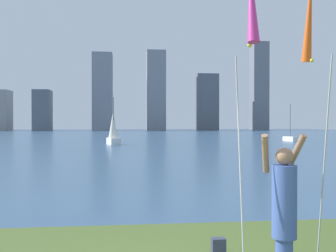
% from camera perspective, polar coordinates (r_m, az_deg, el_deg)
% --- Properties ---
extents(ground, '(120.00, 138.00, 0.12)m').
position_cam_1_polar(ground, '(54.92, -5.55, -1.77)').
color(ground, '#475B28').
extents(person, '(0.72, 0.53, 1.96)m').
position_cam_1_polar(person, '(5.85, 17.13, -10.92)').
color(person, '#3F59A5').
rests_on(person, ground).
extents(kite_flag_left, '(0.16, 0.90, 4.32)m').
position_cam_1_polar(kite_flag_left, '(5.31, 12.42, 16.83)').
color(kite_flag_left, '#B2B2B7').
rests_on(kite_flag_left, ground).
extents(kite_flag_right, '(0.16, 0.88, 4.58)m').
position_cam_1_polar(kite_flag_right, '(6.68, 20.64, 14.55)').
color(kite_flag_right, '#B2B2B7').
rests_on(kite_flag_right, ground).
extents(bag, '(0.22, 0.16, 0.26)m').
position_cam_1_polar(bag, '(6.43, 7.63, -17.53)').
color(bag, '#33384C').
rests_on(bag, ground).
extents(sailboat_0, '(1.46, 1.99, 4.56)m').
position_cam_1_polar(sailboat_0, '(36.78, -8.27, -0.66)').
color(sailboat_0, white).
rests_on(sailboat_0, ground).
extents(sailboat_6, '(1.06, 2.09, 4.30)m').
position_cam_1_polar(sailboat_6, '(45.54, 17.98, -1.81)').
color(sailboat_6, white).
rests_on(sailboat_6, ground).
extents(skyline_tower_1, '(4.18, 5.28, 10.54)m').
position_cam_1_polar(skyline_tower_1, '(102.77, -18.44, 2.24)').
color(skyline_tower_1, '#565B66').
rests_on(skyline_tower_1, ground).
extents(skyline_tower_2, '(5.33, 5.79, 21.00)m').
position_cam_1_polar(skyline_tower_2, '(104.91, -9.85, 5.09)').
color(skyline_tower_2, gray).
rests_on(skyline_tower_2, ground).
extents(skyline_tower_3, '(5.22, 5.48, 22.14)m').
position_cam_1_polar(skyline_tower_3, '(106.31, -1.84, 5.34)').
color(skyline_tower_3, gray).
rests_on(skyline_tower_3, ground).
extents(skyline_tower_4, '(6.18, 3.52, 15.99)m').
position_cam_1_polar(skyline_tower_4, '(108.32, 5.94, 3.62)').
color(skyline_tower_4, '#565B66').
rests_on(skyline_tower_4, ground).
extents(skyline_tower_5, '(4.48, 4.15, 25.26)m').
position_cam_1_polar(skyline_tower_5, '(112.47, 13.64, 5.86)').
color(skyline_tower_5, slate).
rests_on(skyline_tower_5, ground).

